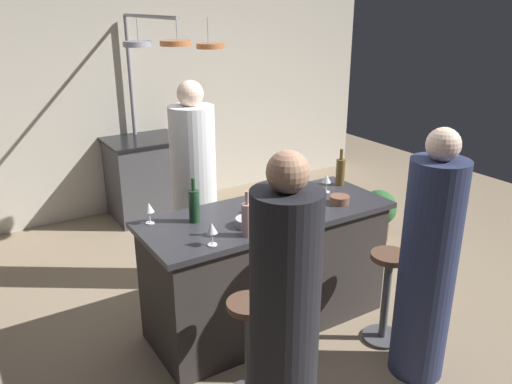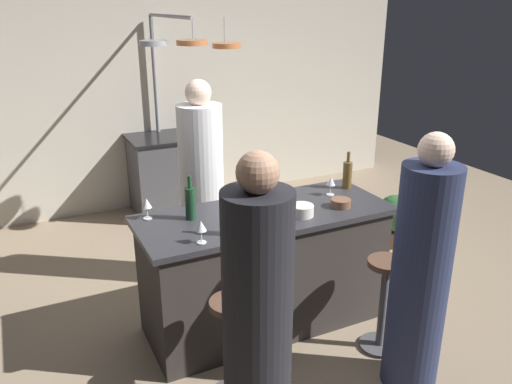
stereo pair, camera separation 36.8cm
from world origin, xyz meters
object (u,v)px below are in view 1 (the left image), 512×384
(potted_plant, at_px, (378,212))
(wine_bottle_green, at_px, (194,205))
(guest_right, at_px, (427,267))
(wine_glass_near_right_guest, at_px, (212,229))
(wine_bottle_amber, at_px, (340,171))
(mixing_bowl_ceramic, at_px, (304,208))
(pepper_mill, at_px, (278,199))
(mixing_bowl_wooden, at_px, (339,200))
(bar_stool_left, at_px, (249,347))
(mixing_bowl_steel, at_px, (248,222))
(chef, at_px, (195,194))
(bar_stool_right, at_px, (386,293))
(stove_range, at_px, (146,178))
(wine_bottle_rose, at_px, (247,219))
(wine_glass_near_left_guest, at_px, (327,179))
(wine_glass_by_chef, at_px, (149,209))
(guest_left, at_px, (285,322))

(potted_plant, bearing_deg, wine_bottle_green, -167.33)
(guest_right, xyz_separation_m, wine_glass_near_right_guest, (-1.11, 0.71, 0.25))
(potted_plant, xyz_separation_m, wine_bottle_amber, (-0.94, -0.46, 0.72))
(wine_glass_near_right_guest, bearing_deg, mixing_bowl_ceramic, 7.35)
(pepper_mill, distance_m, mixing_bowl_wooden, 0.49)
(bar_stool_left, relative_size, wine_glass_near_right_guest, 4.66)
(bar_stool_left, height_order, wine_bottle_amber, wine_bottle_amber)
(bar_stool_left, bearing_deg, guest_right, -18.22)
(wine_bottle_green, relative_size, mixing_bowl_steel, 1.88)
(chef, bearing_deg, potted_plant, -6.66)
(bar_stool_right, xyz_separation_m, wine_bottle_green, (-1.09, 0.74, 0.64))
(stove_range, height_order, bar_stool_left, stove_range)
(wine_bottle_amber, bearing_deg, guest_right, -103.17)
(wine_bottle_rose, bearing_deg, pepper_mill, 28.54)
(bar_stool_left, distance_m, mixing_bowl_steel, 0.79)
(chef, distance_m, mixing_bowl_ceramic, 1.08)
(guest_right, xyz_separation_m, wine_glass_near_left_guest, (0.06, 1.06, 0.25))
(mixing_bowl_ceramic, bearing_deg, bar_stool_left, -147.94)
(wine_glass_near_right_guest, bearing_deg, mixing_bowl_steel, 21.25)
(wine_glass_by_chef, xyz_separation_m, mixing_bowl_wooden, (1.30, -0.39, -0.08))
(potted_plant, distance_m, wine_bottle_green, 2.41)
(chef, relative_size, pepper_mill, 8.20)
(pepper_mill, bearing_deg, wine_glass_near_left_guest, 14.82)
(bar_stool_right, relative_size, mixing_bowl_wooden, 4.75)
(wine_bottle_rose, relative_size, mixing_bowl_ceramic, 1.85)
(bar_stool_right, distance_m, mixing_bowl_wooden, 0.73)
(wine_bottle_green, bearing_deg, mixing_bowl_wooden, -14.21)
(pepper_mill, distance_m, mixing_bowl_steel, 0.31)
(stove_range, relative_size, pepper_mill, 4.24)
(chef, height_order, wine_glass_near_left_guest, chef)
(chef, height_order, potted_plant, chef)
(chef, bearing_deg, mixing_bowl_wooden, -55.06)
(wine_glass_near_right_guest, relative_size, mixing_bowl_wooden, 1.02)
(wine_bottle_amber, bearing_deg, wine_glass_by_chef, 177.02)
(bar_stool_right, xyz_separation_m, mixing_bowl_steel, (-0.83, 0.48, 0.55))
(bar_stool_right, bearing_deg, bar_stool_left, 180.00)
(guest_left, xyz_separation_m, mixing_bowl_ceramic, (0.75, 0.83, 0.17))
(bar_stool_left, distance_m, pepper_mill, 1.02)
(stove_range, bearing_deg, mixing_bowl_wooden, -78.47)
(wine_glass_by_chef, xyz_separation_m, mixing_bowl_steel, (0.53, -0.38, -0.08))
(wine_bottle_amber, height_order, wine_glass_near_left_guest, wine_bottle_amber)
(mixing_bowl_steel, bearing_deg, wine_glass_by_chef, 143.93)
(bar_stool_right, relative_size, wine_glass_near_left_guest, 4.66)
(bar_stool_left, xyz_separation_m, potted_plant, (2.27, 1.24, -0.08))
(wine_glass_near_right_guest, height_order, mixing_bowl_steel, wine_glass_near_right_guest)
(guest_right, height_order, wine_bottle_green, guest_right)
(chef, distance_m, wine_glass_near_right_guest, 1.20)
(wine_bottle_amber, bearing_deg, wine_bottle_rose, -159.31)
(pepper_mill, distance_m, wine_glass_near_right_guest, 0.65)
(stove_range, xyz_separation_m, bar_stool_right, (0.59, -3.07, -0.07))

